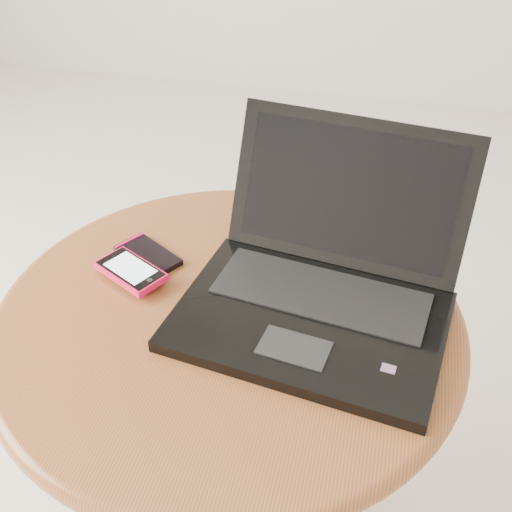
# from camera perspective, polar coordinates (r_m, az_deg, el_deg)

# --- Properties ---
(table) EXTENTS (0.65, 0.65, 0.52)m
(table) POSITION_cam_1_polar(r_m,az_deg,el_deg) (0.95, -2.36, -9.81)
(table) COLOR #562A0E
(table) RESTS_ON ground
(laptop) EXTENTS (0.39, 0.37, 0.22)m
(laptop) POSITION_cam_1_polar(r_m,az_deg,el_deg) (0.85, 5.96, -2.36)
(laptop) COLOR black
(laptop) RESTS_ON table
(phone_black) EXTENTS (0.12, 0.10, 0.01)m
(phone_black) POSITION_cam_1_polar(r_m,az_deg,el_deg) (0.97, -9.81, 0.06)
(phone_black) COLOR black
(phone_black) RESTS_ON table
(phone_pink) EXTENTS (0.12, 0.10, 0.01)m
(phone_pink) POSITION_cam_1_polar(r_m,az_deg,el_deg) (0.92, -11.31, -1.34)
(phone_pink) COLOR #EC0F49
(phone_pink) RESTS_ON phone_black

